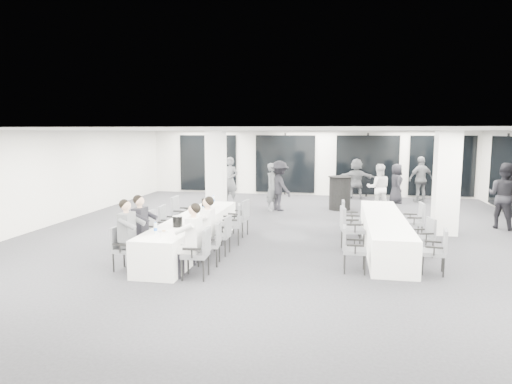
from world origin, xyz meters
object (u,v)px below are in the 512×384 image
chair_main_right_mid (223,233)px  standing_guest_a (273,184)px  chair_main_right_fourth (233,221)px  standing_guest_h (504,192)px  banquet_table_main (193,233)px  chair_main_left_mid (155,228)px  chair_main_right_second (213,241)px  ice_bucket_near (178,221)px  chair_main_left_near (123,245)px  chair_side_right_far (416,219)px  chair_main_left_second (137,238)px  chair_main_left_fourth (167,221)px  chair_side_left_mid (349,226)px  chair_main_right_far (241,216)px  ice_bucket_far (206,203)px  standing_guest_f (356,176)px  banquet_table_side (384,232)px  cocktail_table (340,193)px  standing_guest_e (396,181)px  standing_guest_g (230,178)px  chair_main_left_far (180,213)px  chair_side_left_far (348,217)px  chair_side_left_near (351,246)px  chair_side_right_mid (425,235)px  standing_guest_b (379,185)px  standing_guest_d (421,176)px  standing_guest_c (279,183)px  chair_side_right_near (438,248)px

chair_main_right_mid → standing_guest_a: standing_guest_a is taller
chair_main_right_fourth → standing_guest_h: 7.84m
banquet_table_main → chair_main_left_mid: size_ratio=5.40×
chair_main_right_second → ice_bucket_near: bearing=75.5°
chair_main_left_near → chair_side_right_far: (6.13, 3.68, 0.05)m
chair_main_right_second → chair_main_left_second: bearing=85.8°
chair_main_left_fourth → chair_main_right_fourth: 1.67m
chair_side_left_mid → chair_side_right_far: chair_side_left_mid is taller
chair_main_right_far → chair_main_left_second: bearing=156.4°
ice_bucket_near → ice_bucket_far: ice_bucket_far is taller
standing_guest_f → standing_guest_h: 6.50m
banquet_table_side → chair_main_right_fourth: bearing=-175.3°
chair_main_right_fourth → chair_side_left_mid: chair_side_left_mid is taller
chair_main_left_second → chair_side_left_mid: chair_side_left_mid is taller
cocktail_table → chair_main_right_fourth: 6.09m
chair_main_right_fourth → chair_main_right_far: bearing=-12.7°
chair_main_right_far → standing_guest_e: standing_guest_e is taller
cocktail_table → ice_bucket_near: cocktail_table is taller
standing_guest_g → chair_main_right_second: bearing=-64.6°
chair_main_left_far → chair_side_left_far: 4.49m
chair_main_left_mid → chair_side_left_mid: bearing=106.7°
chair_main_left_far → chair_side_left_mid: size_ratio=0.99×
banquet_table_main → ice_bucket_far: 1.45m
banquet_table_main → banquet_table_side: (4.47, 0.93, 0.00)m
chair_side_left_near → standing_guest_a: (-2.56, 6.70, 0.43)m
cocktail_table → chair_main_right_second: 7.80m
chair_side_right_mid → chair_main_left_fourth: bearing=74.4°
chair_main_left_far → standing_guest_b: (5.54, 4.55, 0.36)m
standing_guest_d → standing_guest_f: standing_guest_d is taller
chair_main_right_second → ice_bucket_far: ice_bucket_far is taller
standing_guest_c → standing_guest_g: size_ratio=0.97×
chair_side_right_far → standing_guest_g: (-6.04, 4.89, 0.46)m
ice_bucket_near → chair_main_right_far: bearing=72.6°
chair_main_right_fourth → chair_side_left_mid: size_ratio=0.96×
cocktail_table → chair_side_right_near: cocktail_table is taller
banquet_table_side → chair_main_right_far: chair_main_right_far is taller
standing_guest_g → standing_guest_e: bearing=26.7°
chair_main_left_mid → ice_bucket_near: 1.23m
standing_guest_a → chair_side_right_near: bearing=-119.7°
standing_guest_d → chair_main_right_far: bearing=26.0°
chair_main_left_fourth → chair_side_right_mid: 6.12m
chair_main_left_far → standing_guest_g: standing_guest_g is taller
chair_main_right_far → standing_guest_a: size_ratio=0.51×
chair_main_right_mid → chair_side_left_far: size_ratio=0.90×
chair_main_left_near → chair_side_left_far: size_ratio=0.91×
chair_main_left_mid → standing_guest_d: standing_guest_d is taller
chair_main_left_mid → chair_side_right_mid: chair_main_left_mid is taller
chair_side_right_mid → standing_guest_b: standing_guest_b is taller
standing_guest_d → standing_guest_f: bearing=-35.3°
chair_side_right_near → ice_bucket_near: (-5.27, -0.09, 0.36)m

